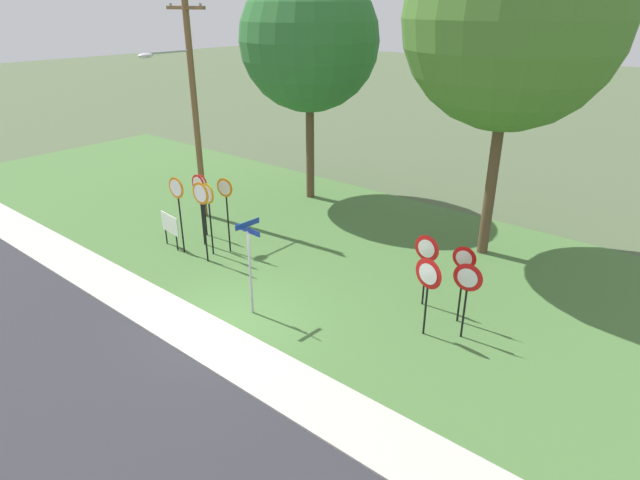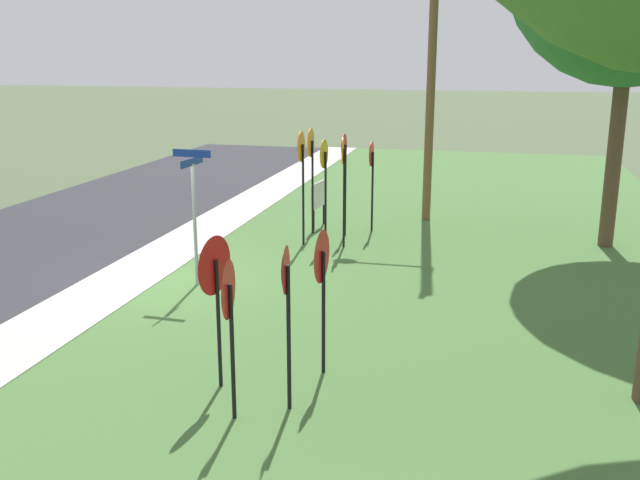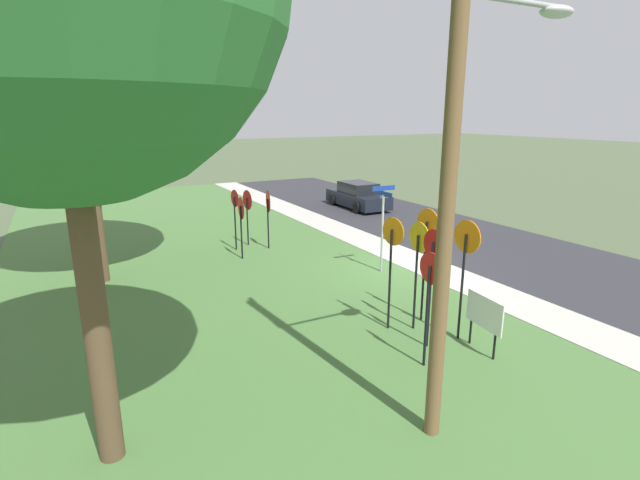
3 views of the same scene
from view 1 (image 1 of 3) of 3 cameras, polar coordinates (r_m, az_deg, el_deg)
The scene contains 19 objects.
ground_plane at distance 14.97m, azimuth -9.84°, elevation -9.00°, with size 160.00×160.00×0.00m, color #4C5B3D.
road_asphalt at distance 13.09m, azimuth -26.57°, elevation -17.04°, with size 44.00×6.40×0.01m, color #2D2D33.
sidewalk_strip at distance 14.55m, azimuth -12.25°, elevation -10.15°, with size 44.00×1.60×0.06m, color #BCB7AD.
grass_median at distance 18.82m, azimuth 4.01°, elevation -1.36°, with size 44.00×12.00×0.04m, color #477038.
stop_sign_near_left at distance 19.11m, azimuth -12.81°, elevation 4.71°, with size 0.65×0.09×2.65m.
stop_sign_near_right at distance 18.62m, azimuth -15.04°, elevation 4.33°, with size 0.74×0.10×2.76m.
stop_sign_far_left at distance 18.36m, azimuth -10.07°, elevation 4.27°, with size 0.65×0.13×2.70m.
stop_sign_far_center at distance 18.28m, azimuth -11.91°, elevation 3.85°, with size 0.71×0.10×2.60m.
stop_sign_far_right at distance 19.98m, azimuth -12.51°, elevation 5.02°, with size 0.65×0.09×2.39m.
stop_sign_center_tall at distance 17.72m, azimuth -12.57°, elevation 3.72°, with size 0.74×0.10×2.81m.
yield_sign_near_left at distance 14.51m, azimuth 15.12°, elevation -2.86°, with size 0.64×0.12×2.27m.
yield_sign_near_right at distance 13.74m, azimuth 11.48°, elevation -4.17°, with size 0.83×0.18×2.23m.
yield_sign_far_left at distance 15.14m, azimuth 11.32°, elevation -1.51°, with size 0.78×0.11×2.19m.
yield_sign_far_right at distance 13.88m, azimuth 15.51°, elevation -4.58°, with size 0.76×0.13×2.15m.
street_name_post at distance 14.55m, azimuth -7.58°, elevation -2.10°, with size 0.96×0.82×2.79m.
utility_pole at distance 21.27m, azimuth -13.73°, elevation 14.75°, with size 2.10×2.26×8.99m.
notice_board at distance 19.58m, azimuth -15.82°, elevation 1.51°, with size 1.10×0.16×1.25m.
oak_tree_left at distance 22.98m, azimuth -1.16°, elevation 20.61°, with size 5.71×5.71×9.54m.
oak_tree_right at distance 17.97m, azimuth 20.10°, elevation 21.42°, with size 6.63×6.63×10.96m.
Camera 1 is at (9.85, -7.87, 8.06)m, focal length 29.80 mm.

